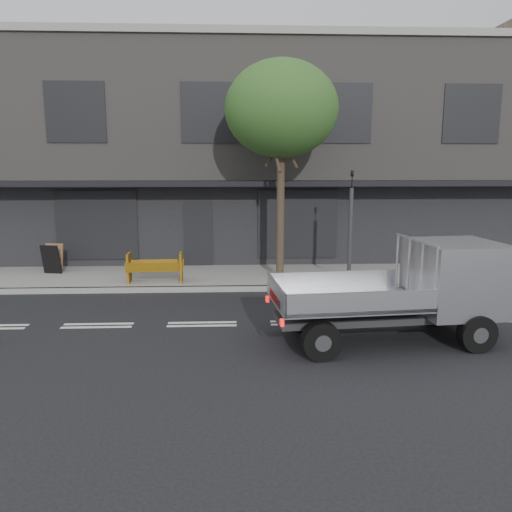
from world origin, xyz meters
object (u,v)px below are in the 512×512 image
object	(u,v)px
construction_barrier	(154,268)
sandwich_board	(51,259)
traffic_light_pole	(350,234)
flatbed_ute	(436,282)
street_tree	(281,110)

from	to	relation	value
construction_barrier	sandwich_board	bearing A→B (deg)	156.47
traffic_light_pole	construction_barrier	xyz separation A→B (m)	(-5.84, 0.15, -1.03)
flatbed_ute	construction_barrier	world-z (taller)	flatbed_ute
flatbed_ute	sandwich_board	xyz separation A→B (m)	(-10.18, 6.23, -0.61)
construction_barrier	flatbed_ute	bearing A→B (deg)	-35.30
street_tree	traffic_light_pole	world-z (taller)	street_tree
traffic_light_pole	construction_barrier	size ratio (longest dim) A/B	2.08
street_tree	construction_barrier	size ratio (longest dim) A/B	4.01
traffic_light_pole	sandwich_board	bearing A→B (deg)	169.73
traffic_light_pole	sandwich_board	xyz separation A→B (m)	(-9.41, 1.70, -1.02)
traffic_light_pole	construction_barrier	distance (m)	5.93
traffic_light_pole	flatbed_ute	bearing A→B (deg)	-80.35
sandwich_board	traffic_light_pole	bearing A→B (deg)	0.09
traffic_light_pole	sandwich_board	size ratio (longest dim) A/B	3.65
traffic_light_pole	construction_barrier	bearing A→B (deg)	178.53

